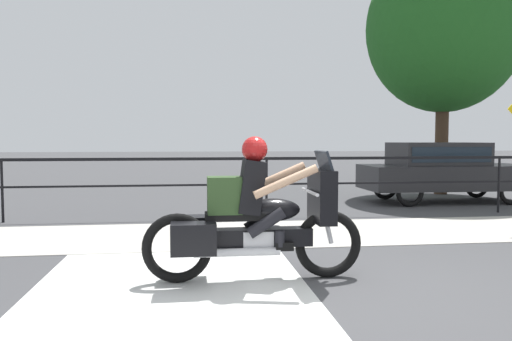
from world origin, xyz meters
The scene contains 7 objects.
ground_plane centered at (0.00, 0.00, 0.00)m, with size 120.00×120.00×0.00m, color #424244.
sidewalk_band centered at (0.00, 3.40, 0.01)m, with size 44.00×2.40×0.01m, color #B7B2A8.
crosswalk_band centered at (-1.74, -0.20, 0.00)m, with size 2.94×6.00×0.01m, color silver.
fence_railing centered at (0.00, 5.17, 0.97)m, with size 36.00×0.05×1.23m.
motorcycle centered at (-0.82, 0.68, 0.72)m, with size 2.49×0.76×1.62m.
parked_car centered at (4.77, 7.01, 0.87)m, with size 4.19×1.63×1.51m.
tree_behind_sign centered at (5.69, 8.83, 4.77)m, with size 4.40×4.40×7.20m.
Camera 1 is at (-1.52, -4.83, 1.59)m, focal length 35.00 mm.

